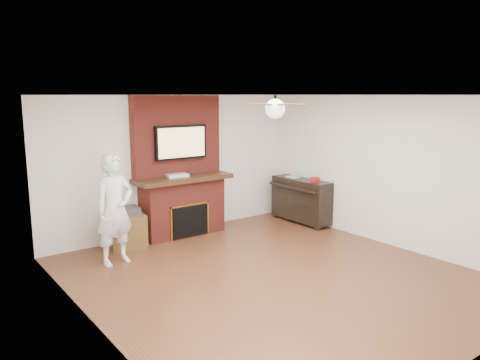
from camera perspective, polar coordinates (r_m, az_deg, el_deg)
room_shell at (r=6.35m, az=4.18°, el=-1.05°), size 5.36×5.86×2.86m
fireplace at (r=8.45m, az=-7.26°, el=-0.02°), size 1.78×0.64×2.50m
tv at (r=8.32m, az=-7.21°, el=4.58°), size 1.00×0.08×0.60m
ceiling_fan at (r=6.23m, az=4.31°, el=8.75°), size 1.21×1.21×0.31m
person at (r=7.17m, az=-15.03°, el=-3.48°), size 0.67×0.50×1.66m
side_table at (r=8.08m, az=-13.73°, el=-5.75°), size 0.65×0.65×0.66m
piano at (r=9.33m, az=7.43°, el=-2.34°), size 0.49×1.33×0.96m
cable_box at (r=8.29m, az=-7.67°, el=0.56°), size 0.40×0.26×0.05m
candle_orange at (r=8.39m, az=-7.08°, el=-6.62°), size 0.07×0.07×0.13m
candle_green at (r=8.47m, az=-6.29°, el=-6.59°), size 0.07×0.07×0.09m
candle_cream at (r=8.55m, az=-5.48°, el=-6.38°), size 0.08×0.08×0.10m
candle_blue at (r=8.58m, az=-5.02°, el=-6.35°), size 0.06×0.06×0.09m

